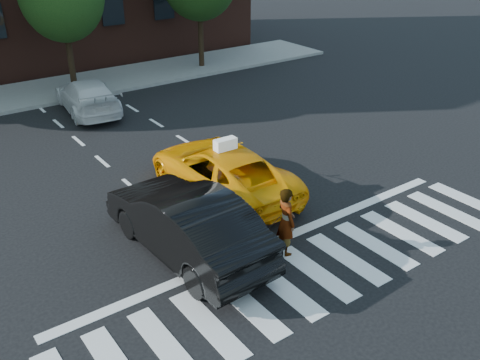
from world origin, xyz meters
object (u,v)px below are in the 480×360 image
at_px(black_sedan, 186,222).
at_px(white_suv, 87,96).
at_px(taxi, 222,171).
at_px(dog, 234,267).
at_px(woman, 286,221).

xyz_separation_m(black_sedan, white_suv, (1.95, 11.36, -0.16)).
height_order(taxi, white_suv, taxi).
bearing_deg(dog, woman, 1.91).
bearing_deg(taxi, dog, 61.00).
height_order(white_suv, dog, white_suv).
xyz_separation_m(taxi, dog, (-1.99, -3.45, -0.57)).
bearing_deg(woman, black_sedan, 67.69).
bearing_deg(black_sedan, white_suv, -102.55).
distance_m(black_sedan, white_suv, 11.53).
height_order(woman, dog, woman).
distance_m(white_suv, woman, 12.76).
height_order(taxi, woman, woman).
bearing_deg(woman, dog, 103.30).
relative_size(white_suv, woman, 2.68).
bearing_deg(black_sedan, taxi, -142.46).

